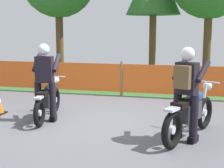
# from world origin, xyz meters

# --- Properties ---
(ground) EXTENTS (24.00, 24.00, 0.02)m
(ground) POSITION_xyz_m (0.00, 0.00, -0.01)
(ground) COLOR #5B5B60
(grass_verge) EXTENTS (24.00, 5.24, 0.01)m
(grass_verge) POSITION_xyz_m (0.00, 5.55, 0.01)
(grass_verge) COLOR #386B2D
(grass_verge) RESTS_ON ground
(barrier_fence) EXTENTS (8.43, 0.08, 1.05)m
(barrier_fence) POSITION_xyz_m (0.00, 2.94, 0.54)
(barrier_fence) COLOR olive
(barrier_fence) RESTS_ON ground
(motorcycle_lead) EXTENTS (0.98, 1.98, 0.99)m
(motorcycle_lead) POSITION_xyz_m (2.06, -0.55, 0.48)
(motorcycle_lead) COLOR black
(motorcycle_lead) RESTS_ON ground
(motorcycle_trailing) EXTENTS (0.56, 1.87, 0.89)m
(motorcycle_trailing) POSITION_xyz_m (-1.06, 0.05, 0.43)
(motorcycle_trailing) COLOR black
(motorcycle_trailing) RESTS_ON ground
(rider_lead) EXTENTS (0.68, 0.78, 1.69)m
(rider_lead) POSITION_xyz_m (1.97, -0.76, 0.95)
(rider_lead) COLOR black
(rider_lead) RESTS_ON ground
(rider_trailing) EXTENTS (0.61, 0.62, 1.69)m
(rider_trailing) POSITION_xyz_m (-1.03, -0.13, 0.92)
(rider_trailing) COLOR black
(rider_trailing) RESTS_ON ground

